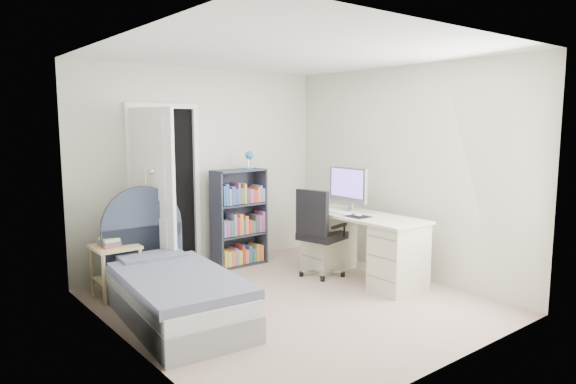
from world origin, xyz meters
TOP-DOWN VIEW (x-y plane):
  - room_shell at (0.00, 0.00)m, footprint 3.50×3.70m
  - door at (-0.77, 1.52)m, footprint 0.92×0.82m
  - bed at (-1.14, 0.41)m, footprint 1.06×1.97m
  - nightstand at (-1.36, 1.31)m, footprint 0.44×0.44m
  - floor_lamp at (-0.95, 1.31)m, footprint 0.19×0.19m
  - bookcase at (0.36, 1.52)m, footprint 0.69×0.30m
  - desk at (1.14, 0.14)m, footprint 0.63×1.58m
  - office_chair at (0.80, 0.51)m, footprint 0.58×0.59m

SIDE VIEW (x-z plane):
  - bed at x=-1.14m, z-range -0.32..0.85m
  - desk at x=1.14m, z-range -0.23..1.07m
  - nightstand at x=-1.36m, z-range 0.10..0.75m
  - floor_lamp at x=-0.95m, z-range -0.12..1.23m
  - bookcase at x=0.36m, z-range -0.16..1.31m
  - office_chair at x=0.80m, z-range 0.05..1.11m
  - door at x=-0.77m, z-range 0.00..2.06m
  - room_shell at x=0.00m, z-range -0.05..2.55m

